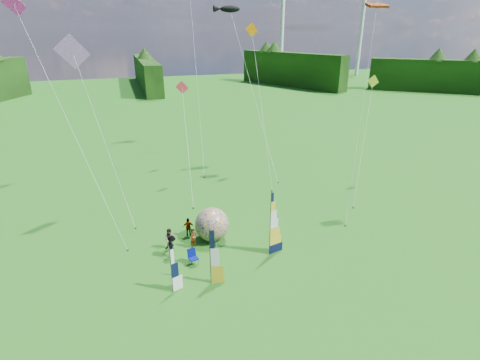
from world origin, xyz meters
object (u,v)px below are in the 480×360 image
object	(u,v)px
spectator_d	(189,227)
kite_whale	(253,85)
spectator_c	(172,247)
camp_chair	(193,257)
side_banner_far	(171,272)
bol_inflatable	(212,224)
side_banner_left	(210,258)
spectator_a	(193,238)
feather_banner_main	(270,225)
spectator_b	(170,239)

from	to	relation	value
spectator_d	kite_whale	distance (m)	18.69
spectator_c	camp_chair	xyz separation A→B (m)	(1.21, -1.35, -0.27)
side_banner_far	bol_inflatable	size ratio (longest dim) A/B	1.17
side_banner_left	spectator_a	xyz separation A→B (m)	(-0.20, 4.42, -1.14)
spectator_d	kite_whale	size ratio (longest dim) A/B	0.08
feather_banner_main	spectator_d	xyz separation A→B (m)	(-4.90, 4.25, -1.62)
bol_inflatable	spectator_c	bearing A→B (deg)	-156.14
feather_banner_main	side_banner_left	distance (m)	5.03
feather_banner_main	kite_whale	size ratio (longest dim) A/B	0.26
spectator_c	kite_whale	world-z (taller)	kite_whale
spectator_b	camp_chair	bearing A→B (deg)	-39.15
bol_inflatable	camp_chair	distance (m)	3.49
side_banner_left	spectator_a	world-z (taller)	side_banner_left
spectator_a	spectator_d	bearing A→B (deg)	54.57
spectator_b	feather_banner_main	bearing A→B (deg)	0.49
spectator_c	camp_chair	world-z (taller)	spectator_c
feather_banner_main	kite_whale	bearing A→B (deg)	60.94
feather_banner_main	spectator_d	world-z (taller)	feather_banner_main
spectator_b	kite_whale	world-z (taller)	kite_whale
spectator_b	spectator_c	distance (m)	1.00
bol_inflatable	side_banner_left	bearing A→B (deg)	-104.90
bol_inflatable	kite_whale	xyz separation A→B (m)	(8.34, 14.48, 7.83)
spectator_d	camp_chair	world-z (taller)	spectator_d
spectator_a	camp_chair	bearing A→B (deg)	-138.77
feather_banner_main	spectator_a	world-z (taller)	feather_banner_main
bol_inflatable	spectator_a	distance (m)	1.76
side_banner_far	spectator_a	world-z (taller)	side_banner_far
side_banner_far	feather_banner_main	bearing A→B (deg)	-5.17
bol_inflatable	kite_whale	size ratio (longest dim) A/B	0.14
side_banner_left	spectator_c	size ratio (longest dim) A/B	2.29
feather_banner_main	spectator_d	size ratio (longest dim) A/B	3.15
camp_chair	kite_whale	bearing A→B (deg)	46.07
spectator_a	side_banner_left	bearing A→B (deg)	-124.34
side_banner_left	spectator_d	xyz separation A→B (m)	(-0.24, 6.09, -1.13)
camp_chair	kite_whale	world-z (taller)	kite_whale
feather_banner_main	camp_chair	size ratio (longest dim) A/B	4.29
feather_banner_main	side_banner_far	xyz separation A→B (m)	(-7.05, -1.97, -0.90)
side_banner_left	spectator_b	world-z (taller)	side_banner_left
side_banner_far	kite_whale	xyz separation A→B (m)	(12.08, 19.69, 7.61)
spectator_b	side_banner_left	bearing A→B (deg)	-44.53
spectator_b	spectator_d	distance (m)	2.14
feather_banner_main	bol_inflatable	xyz separation A→B (m)	(-3.31, 3.23, -1.11)
spectator_c	spectator_a	bearing A→B (deg)	-52.73
side_banner_left	bol_inflatable	world-z (taller)	side_banner_left
bol_inflatable	spectator_d	bearing A→B (deg)	147.44
side_banner_left	side_banner_far	size ratio (longest dim) A/B	1.27
spectator_c	kite_whale	distance (m)	21.31
feather_banner_main	kite_whale	distance (m)	19.60
spectator_c	side_banner_left	bearing A→B (deg)	-140.64
side_banner_left	kite_whale	distance (m)	22.98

